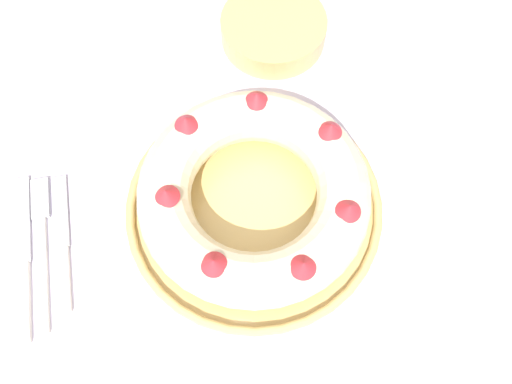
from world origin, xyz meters
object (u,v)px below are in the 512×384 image
object	(u,v)px
bundt_cake	(256,192)
cake_knife	(62,250)
fork	(42,239)
side_bowl	(273,29)
serving_dish	(256,206)
serving_knife	(23,266)

from	to	relation	value
bundt_cake	cake_knife	bearing A→B (deg)	-178.51
bundt_cake	fork	bearing A→B (deg)	177.26
cake_knife	fork	bearing A→B (deg)	140.21
side_bowl	fork	bearing A→B (deg)	-143.96
cake_knife	side_bowl	distance (m)	0.46
serving_dish	serving_knife	size ratio (longest dim) A/B	1.50
fork	side_bowl	size ratio (longest dim) A/B	1.29
bundt_cake	side_bowl	distance (m)	0.30
bundt_cake	cake_knife	distance (m)	0.27
serving_dish	bundt_cake	bearing A→B (deg)	-33.07
serving_dish	cake_knife	xyz separation A→B (m)	(-0.26, -0.01, -0.01)
bundt_cake	cake_knife	size ratio (longest dim) A/B	1.54
serving_dish	bundt_cake	size ratio (longest dim) A/B	1.16
bundt_cake	fork	world-z (taller)	bundt_cake
fork	serving_knife	distance (m)	0.04
bundt_cake	side_bowl	world-z (taller)	bundt_cake
serving_knife	bundt_cake	bearing A→B (deg)	7.75
side_bowl	serving_dish	bearing A→B (deg)	-106.85
serving_dish	cake_knife	distance (m)	0.26
serving_knife	serving_dish	bearing A→B (deg)	7.76
serving_dish	bundt_cake	distance (m)	0.05
bundt_cake	side_bowl	bearing A→B (deg)	73.15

